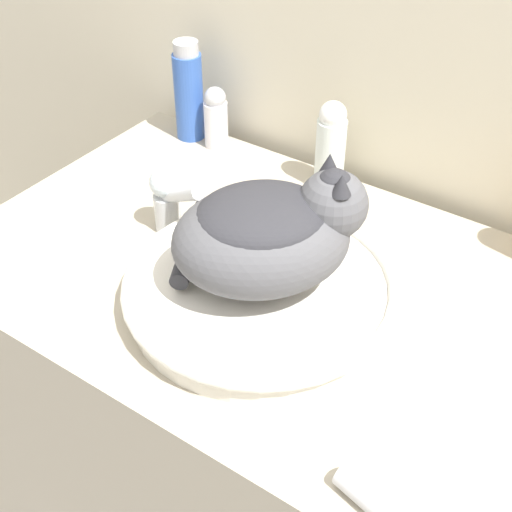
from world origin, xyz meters
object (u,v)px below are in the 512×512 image
Objects in this scene: shampoo_bottle_tall at (189,92)px; deodorant_stick at (216,117)px; lotion_bottle_white at (331,145)px; faucet at (169,197)px; cat at (268,231)px.

shampoo_bottle_tall is 1.61× the size of deodorant_stick.
deodorant_stick is (-0.26, 0.00, -0.02)m from lotion_bottle_white.
faucet is 0.31m from lotion_bottle_white.
shampoo_bottle_tall is (-0.18, 0.27, 0.03)m from faucet.
lotion_bottle_white is at bearing 58.08° from cat.
cat is 2.02× the size of lotion_bottle_white.
lotion_bottle_white is at bearing 78.06° from faucet.
shampoo_bottle_tall reaches higher than deodorant_stick.
faucet is (-0.23, 0.06, -0.06)m from cat.
cat is at bearing -38.86° from shampoo_bottle_tall.
cat is 2.55× the size of faucet.
lotion_bottle_white is 1.35× the size of deodorant_stick.
lotion_bottle_white is 0.32m from shampoo_bottle_tall.
cat reaches higher than deodorant_stick.
cat reaches higher than shampoo_bottle_tall.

